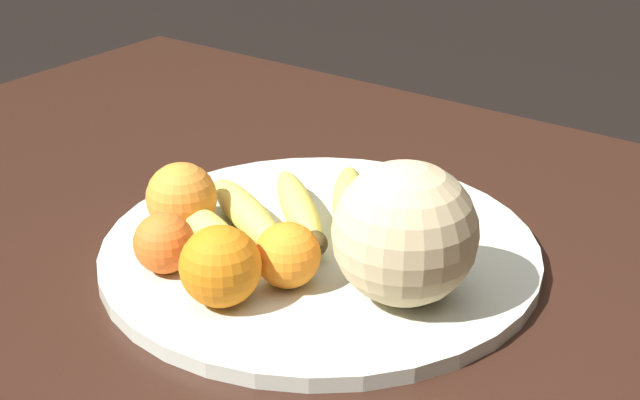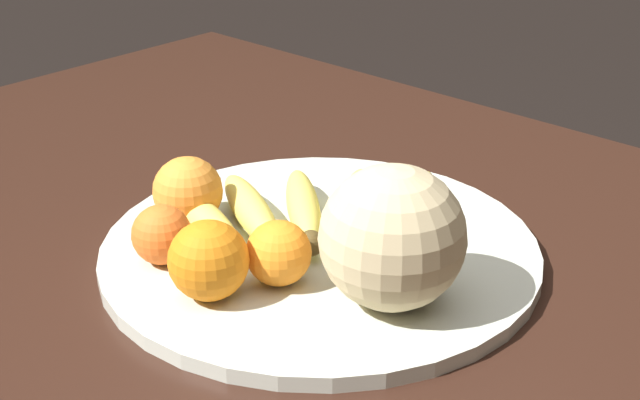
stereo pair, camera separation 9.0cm
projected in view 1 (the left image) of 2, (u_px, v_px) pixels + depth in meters
kitchen_table at (270, 332)px, 0.96m from camera, size 1.42×1.09×0.75m
fruit_bowl at (320, 249)px, 0.92m from camera, size 0.45×0.45×0.02m
melon at (404, 234)px, 0.80m from camera, size 0.13×0.13×0.13m
banana_bunch at (299, 209)px, 0.95m from camera, size 0.27×0.29×0.04m
orange_front_left at (164, 243)px, 0.86m from camera, size 0.06×0.06×0.06m
orange_front_right at (288, 255)px, 0.83m from camera, size 0.06×0.06×0.06m
orange_mid_center at (182, 198)px, 0.93m from camera, size 0.07×0.07×0.07m
orange_back_left at (220, 266)px, 0.80m from camera, size 0.08×0.08×0.08m
produce_tag at (200, 251)px, 0.90m from camera, size 0.08×0.05×0.00m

